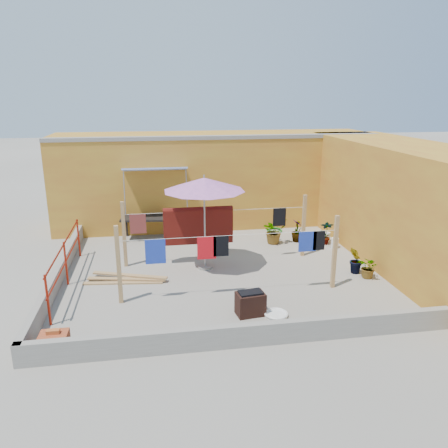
{
  "coord_description": "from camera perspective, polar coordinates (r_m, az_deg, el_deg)",
  "views": [
    {
      "loc": [
        -1.67,
        -10.55,
        4.48
      ],
      "look_at": [
        0.12,
        0.3,
        1.21
      ],
      "focal_mm": 35.0,
      "sensor_mm": 36.0,
      "label": 1
    }
  ],
  "objects": [
    {
      "name": "green_hose",
      "position": [
        15.0,
        6.62,
        -0.81
      ],
      "size": [
        0.53,
        0.53,
        0.08
      ],
      "color": "#197125",
      "rests_on": "ground"
    },
    {
      "name": "plant_back_a",
      "position": [
        13.7,
        6.55,
        -0.89
      ],
      "size": [
        0.91,
        0.86,
        0.81
      ],
      "primitive_type": "imported",
      "rotation": [
        0.0,
        0.0,
        0.4
      ],
      "color": "#1B5217",
      "rests_on": "ground"
    },
    {
      "name": "brazier",
      "position": [
        9.36,
        3.47,
        -10.31
      ],
      "size": [
        0.63,
        0.46,
        0.53
      ],
      "color": "black",
      "rests_on": "ground"
    },
    {
      "name": "plant_right_c",
      "position": [
        11.67,
        18.41,
        -5.42
      ],
      "size": [
        0.65,
        0.67,
        0.57
      ],
      "primitive_type": "imported",
      "rotation": [
        0.0,
        0.0,
        5.31
      ],
      "color": "#1B5217",
      "rests_on": "ground"
    },
    {
      "name": "white_basin",
      "position": [
        9.43,
        6.82,
        -11.64
      ],
      "size": [
        0.51,
        0.51,
        0.09
      ],
      "color": "silver",
      "rests_on": "ground"
    },
    {
      "name": "wall_right",
      "position": [
        12.91,
        23.09,
        2.31
      ],
      "size": [
        2.4,
        9.0,
        3.2
      ],
      "primitive_type": "cube",
      "color": "#BC8E29",
      "rests_on": "ground"
    },
    {
      "name": "water_jug_b",
      "position": [
        13.7,
        14.27,
        -2.4
      ],
      "size": [
        0.22,
        0.22,
        0.35
      ],
      "color": "silver",
      "rests_on": "ground"
    },
    {
      "name": "lumber_pile",
      "position": [
        11.24,
        -12.62,
        -7.03
      ],
      "size": [
        2.08,
        0.82,
        0.13
      ],
      "color": "tan",
      "rests_on": "ground"
    },
    {
      "name": "patio_umbrella",
      "position": [
        11.14,
        -2.61,
        5.13
      ],
      "size": [
        2.12,
        2.12,
        2.54
      ],
      "color": "gray",
      "rests_on": "ground"
    },
    {
      "name": "water_jug_a",
      "position": [
        14.24,
        13.28,
        -1.63
      ],
      "size": [
        0.21,
        0.21,
        0.33
      ],
      "color": "silver",
      "rests_on": "ground"
    },
    {
      "name": "outdoor_table",
      "position": [
        14.18,
        -10.15,
        0.65
      ],
      "size": [
        1.63,
        0.94,
        0.73
      ],
      "color": "black",
      "rests_on": "ground"
    },
    {
      "name": "clothesline_rig",
      "position": [
        11.72,
        -2.83,
        -0.64
      ],
      "size": [
        5.09,
        2.35,
        1.8
      ],
      "color": "tan",
      "rests_on": "ground"
    },
    {
      "name": "parapet_left",
      "position": [
        11.63,
        -20.74,
        -6.07
      ],
      "size": [
        0.16,
        7.3,
        0.44
      ],
      "primitive_type": "cube",
      "color": "gray",
      "rests_on": "ground"
    },
    {
      "name": "plant_right_a",
      "position": [
        13.88,
        13.24,
        -1.1
      ],
      "size": [
        0.47,
        0.39,
        0.76
      ],
      "primitive_type": "imported",
      "rotation": [
        0.0,
        0.0,
        2.79
      ],
      "color": "#1B5217",
      "rests_on": "ground"
    },
    {
      "name": "plant_right_b",
      "position": [
        11.83,
        16.86,
        -4.58
      ],
      "size": [
        0.45,
        0.49,
        0.73
      ],
      "primitive_type": "imported",
      "rotation": [
        0.0,
        0.0,
        4.32
      ],
      "color": "#1B5217",
      "rests_on": "ground"
    },
    {
      "name": "brick_stack",
      "position": [
        8.72,
        -21.29,
        -14.18
      ],
      "size": [
        0.51,
        0.37,
        0.44
      ],
      "color": "#B34829",
      "rests_on": "ground"
    },
    {
      "name": "wall_back",
      "position": [
        15.66,
        -1.25,
        5.97
      ],
      "size": [
        11.0,
        3.27,
        3.21
      ],
      "color": "#BC8E29",
      "rests_on": "ground"
    },
    {
      "name": "red_railing",
      "position": [
        11.23,
        -20.03,
        -4.07
      ],
      "size": [
        0.05,
        4.2,
        1.1
      ],
      "color": "#9C200F",
      "rests_on": "ground"
    },
    {
      "name": "parapet_front",
      "position": [
        8.34,
        3.63,
        -14.22
      ],
      "size": [
        8.3,
        0.16,
        0.44
      ],
      "primitive_type": "cube",
      "color": "gray",
      "rests_on": "ground"
    },
    {
      "name": "plant_back_b",
      "position": [
        13.98,
        9.58,
        -0.85
      ],
      "size": [
        0.47,
        0.47,
        0.71
      ],
      "primitive_type": "imported",
      "rotation": [
        0.0,
        0.0,
        1.77
      ],
      "color": "#1B5217",
      "rests_on": "ground"
    },
    {
      "name": "ground",
      "position": [
        11.58,
        -0.35,
        -6.21
      ],
      "size": [
        80.0,
        80.0,
        0.0
      ],
      "primitive_type": "plane",
      "color": "#9E998E",
      "rests_on": "ground"
    }
  ]
}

